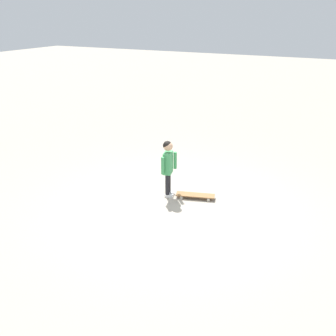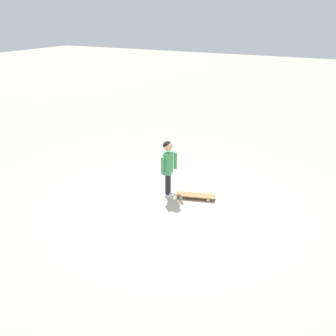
{
  "view_description": "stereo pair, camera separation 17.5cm",
  "coord_description": "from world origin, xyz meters",
  "views": [
    {
      "loc": [
        -5.59,
        -2.63,
        3.21
      ],
      "look_at": [
        0.35,
        0.41,
        0.55
      ],
      "focal_mm": 42.55,
      "sensor_mm": 36.0,
      "label": 1
    },
    {
      "loc": [
        -5.51,
        -2.78,
        3.21
      ],
      "look_at": [
        0.35,
        0.41,
        0.55
      ],
      "focal_mm": 42.55,
      "sensor_mm": 36.0,
      "label": 2
    }
  ],
  "objects": [
    {
      "name": "ground_plane",
      "position": [
        0.0,
        0.0,
        0.0
      ],
      "size": [
        50.0,
        50.0,
        0.0
      ],
      "primitive_type": "plane",
      "color": "#9E9384"
    },
    {
      "name": "skateboard",
      "position": [
        0.48,
        -0.08,
        0.06
      ],
      "size": [
        0.39,
        0.73,
        0.07
      ],
      "color": "olive",
      "rests_on": "ground"
    },
    {
      "name": "child_person",
      "position": [
        0.35,
        0.41,
        0.66
      ],
      "size": [
        0.4,
        0.22,
        1.06
      ],
      "color": "black",
      "rests_on": "ground"
    }
  ]
}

